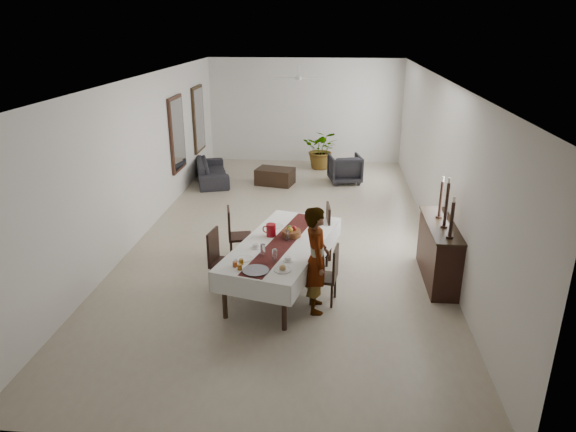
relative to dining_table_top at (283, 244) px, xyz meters
The scene contains 88 objects.
floor 2.57m from the dining_table_top, 93.42° to the left, with size 6.00×12.00×0.00m, color #B4A88F.
ceiling 3.44m from the dining_table_top, 93.42° to the left, with size 6.00×12.00×0.02m, color silver.
wall_back 8.48m from the dining_table_top, 90.99° to the left, with size 6.00×0.02×3.20m, color silver.
wall_front 3.66m from the dining_table_top, 92.35° to the right, with size 6.00×0.02×3.20m, color silver.
wall_left 4.06m from the dining_table_top, 142.20° to the left, with size 0.02×12.00×3.20m, color silver.
wall_right 3.84m from the dining_table_top, 40.53° to the left, with size 0.02×12.00×3.20m, color silver.
dining_table_top is the anchor object (origin of this frame).
table_leg_fl 1.38m from the dining_table_top, 125.67° to the right, with size 0.08×0.08×0.76m, color black.
table_leg_fr 1.38m from the dining_table_top, 83.46° to the right, with size 0.08×0.08×0.76m, color black.
table_leg_bl 1.38m from the dining_table_top, 96.54° to the left, with size 0.08×0.08×0.76m, color black.
table_leg_br 1.38m from the dining_table_top, 54.33° to the left, with size 0.08×0.08×0.76m, color black.
tablecloth_top 0.03m from the dining_table_top, ahead, with size 1.27×2.78×0.01m, color white.
tablecloth_drape_left 0.64m from the dining_table_top, 165.44° to the left, with size 0.01×2.78×0.32m, color silver.
tablecloth_drape_right 0.64m from the dining_table_top, 14.56° to the right, with size 0.01×2.78×0.32m, color silver.
tablecloth_drape_near 1.39m from the dining_table_top, 104.56° to the right, with size 1.27×0.01×0.32m, color silver.
tablecloth_drape_far 1.39m from the dining_table_top, 75.44° to the left, with size 1.27×0.01×0.32m, color silver.
table_runner 0.04m from the dining_table_top, ahead, with size 0.38×2.70×0.00m, color #5A1C19.
red_pitcher 0.35m from the dining_table_top, 134.47° to the left, with size 0.16×0.16×0.22m, color maroon.
pitcher_handle 0.42m from the dining_table_top, 141.32° to the left, with size 0.13×0.13×0.02m, color maroon.
wine_glass_near 0.73m from the dining_table_top, 94.10° to the right, with size 0.08×0.08×0.18m, color white.
wine_glass_mid 0.62m from the dining_table_top, 114.87° to the right, with size 0.08×0.08×0.18m, color silver.
wine_glass_far 0.15m from the dining_table_top, 30.44° to the left, with size 0.08×0.08×0.18m, color silver.
teacup_right 0.73m from the dining_table_top, 78.00° to the right, with size 0.10×0.10×0.06m, color white.
saucer_right 0.73m from the dining_table_top, 78.00° to the right, with size 0.16×0.16×0.01m, color white.
teacup_left 0.50m from the dining_table_top, 145.16° to the right, with size 0.10×0.10×0.06m, color silver.
saucer_left 0.50m from the dining_table_top, 145.16° to the right, with size 0.16×0.16×0.01m, color white.
plate_near_right 1.04m from the dining_table_top, 84.43° to the right, with size 0.26×0.26×0.02m, color silver.
bread_near_right 1.04m from the dining_table_top, 84.43° to the right, with size 0.10×0.10×0.10m, color tan.
plate_near_left 0.87m from the dining_table_top, 126.36° to the right, with size 0.26×0.26×0.02m, color white.
plate_far_left 0.69m from the dining_table_top, 105.63° to the left, with size 0.26×0.26×0.02m, color white.
serving_tray 1.13m from the dining_table_top, 104.56° to the right, with size 0.39×0.39×0.02m, color #3F4045.
jam_jar_a 1.19m from the dining_table_top, 116.08° to the right, with size 0.07×0.07×0.08m, color #8E5314.
jam_jar_b 1.16m from the dining_table_top, 121.98° to the right, with size 0.07×0.07×0.08m, color #9A4216.
jam_jar_c 1.04m from the dining_table_top, 120.92° to the right, with size 0.07×0.07×0.08m, color brown.
fruit_basket 0.29m from the dining_table_top, 64.13° to the left, with size 0.32×0.32×0.11m, color brown.
fruit_red 0.35m from the dining_table_top, 58.93° to the left, with size 0.10×0.10×0.10m, color maroon.
fruit_green 0.35m from the dining_table_top, 73.39° to the left, with size 0.09×0.09×0.09m, color #507D25.
fruit_yellow 0.28m from the dining_table_top, 61.40° to the left, with size 0.09×0.09×0.09m, color gold.
chair_right_near_seat 0.89m from the dining_table_top, 32.59° to the right, with size 0.41×0.41×0.05m, color black.
chair_right_near_leg_fl 1.19m from the dining_table_top, 37.27° to the right, with size 0.04×0.04×0.40m, color black.
chair_right_near_leg_fr 1.10m from the dining_table_top, 18.97° to the right, with size 0.04×0.04×0.40m, color black.
chair_right_near_leg_bl 0.96m from the dining_table_top, 49.20° to the right, with size 0.04×0.04×0.40m, color black.
chair_right_near_leg_br 0.84m from the dining_table_top, 24.51° to the right, with size 0.04×0.04×0.40m, color black.
chair_right_near_back 0.99m from the dining_table_top, 28.28° to the right, with size 0.41×0.04×0.52m, color black.
chair_right_far_seat 1.15m from the dining_table_top, 62.64° to the left, with size 0.48×0.48×0.05m, color black.
chair_right_far_leg_fl 1.22m from the dining_table_top, 48.36° to the left, with size 0.05×0.05×0.47m, color black.
chair_right_far_leg_fr 1.49m from the dining_table_top, 60.33° to the left, with size 0.05×0.05×0.47m, color black.
chair_right_far_leg_bl 1.01m from the dining_table_top, 66.43° to the left, with size 0.05×0.05×0.47m, color black.
chair_right_far_leg_br 1.32m from the dining_table_top, 75.61° to the left, with size 0.05×0.05×0.47m, color black.
chair_right_far_back 1.25m from the dining_table_top, 54.30° to the left, with size 0.48×0.04×0.60m, color black.
chair_left_near_seat 1.02m from the dining_table_top, behind, with size 0.43×0.43×0.05m, color black.
chair_left_near_leg_fl 1.24m from the dining_table_top, behind, with size 0.04×0.04×0.43m, color black.
chair_left_near_leg_fr 1.32m from the dining_table_top, 166.00° to the right, with size 0.04×0.04×0.43m, color black.
chair_left_near_leg_bl 0.94m from the dining_table_top, behind, with size 0.04×0.04×0.43m, color black.
chair_left_near_leg_br 1.04m from the dining_table_top, 156.80° to the right, with size 0.04×0.04×0.43m, color black.
chair_left_near_back 1.15m from the dining_table_top, behind, with size 0.43×0.04×0.55m, color black.
chair_left_far_seat 1.40m from the dining_table_top, 131.88° to the left, with size 0.43×0.43×0.05m, color black.
chair_left_far_leg_fl 1.69m from the dining_table_top, 134.44° to the left, with size 0.04×0.04×0.43m, color black.
chair_left_far_leg_fr 1.42m from the dining_table_top, 142.40° to the left, with size 0.04×0.04×0.43m, color black.
chair_left_far_leg_bl 1.55m from the dining_table_top, 122.39° to the left, with size 0.04×0.04×0.43m, color black.
chair_left_far_leg_br 1.26m from the dining_table_top, 128.22° to the left, with size 0.04×0.04×0.43m, color black.
chair_left_far_back 1.46m from the dining_table_top, 138.65° to the left, with size 0.43×0.04×0.55m, color black.
woman 0.90m from the dining_table_top, 49.71° to the right, with size 0.62×0.40×1.69m, color gray.
sideboard_body 2.70m from the dining_table_top, 10.70° to the left, with size 0.45×1.68×1.01m, color black.
sideboard_top 2.69m from the dining_table_top, 10.70° to the left, with size 0.49×1.74×0.03m, color black.
candlestick_near_base 2.65m from the dining_table_top, ahead, with size 0.11×0.11×0.03m, color black.
candlestick_near_shaft 2.70m from the dining_table_top, ahead, with size 0.06×0.06×0.56m, color black.
candlestick_near_candle 2.78m from the dining_table_top, ahead, with size 0.04×0.04×0.09m, color silver.
candlestick_mid_base 2.67m from the dining_table_top, ahead, with size 0.11×0.11×0.03m, color black.
candlestick_mid_shaft 2.73m from the dining_table_top, ahead, with size 0.06×0.06×0.73m, color black.
candlestick_mid_candle 2.86m from the dining_table_top, ahead, with size 0.04×0.04×0.09m, color silver.
candlestick_far_base 2.76m from the dining_table_top, 16.44° to the left, with size 0.11×0.11×0.03m, color black.
candlestick_far_shaft 2.81m from the dining_table_top, 16.44° to the left, with size 0.06×0.06×0.62m, color black.
candlestick_far_candle 2.91m from the dining_table_top, 16.44° to the left, with size 0.04×0.04×0.09m, color beige.
sofa 6.51m from the dining_table_top, 113.59° to the left, with size 2.03×0.79×0.59m, color #27252A.
armchair 6.28m from the dining_table_top, 79.79° to the left, with size 0.84×0.86×0.79m, color #262429.
coffee_table 5.91m from the dining_table_top, 97.81° to the left, with size 0.99×0.66×0.44m, color black.
potted_plant 7.60m from the dining_table_top, 86.74° to the left, with size 1.08×0.93×1.19m, color #2A5120.
mirror_frame_near 5.64m from the dining_table_top, 123.79° to the left, with size 0.06×1.05×1.85m, color black.
mirror_glass_near 5.62m from the dining_table_top, 123.49° to the left, with size 0.01×0.90×1.70m, color silver.
mirror_frame_far 7.47m from the dining_table_top, 114.74° to the left, with size 0.06×1.05×1.85m, color black.
mirror_glass_far 7.45m from the dining_table_top, 114.49° to the left, with size 0.01×0.90×1.70m, color silver.
fan_rod 5.92m from the dining_table_top, 91.54° to the left, with size 0.04×0.04×0.20m, color silver.
fan_hub 5.84m from the dining_table_top, 91.54° to the left, with size 0.16×0.16×0.08m, color silver.
fan_blade_n 6.17m from the dining_table_top, 91.44° to the left, with size 0.10×0.55×0.01m, color white.
fan_blade_s 5.52m from the dining_table_top, 91.64° to the left, with size 0.10×0.55×0.01m, color beige.
fan_blade_e 5.84m from the dining_table_top, 87.85° to the left, with size 0.55×0.10×0.01m, color white.
fan_blade_w 5.86m from the dining_table_top, 95.21° to the left, with size 0.55×0.10×0.01m, color silver.
Camera 1 is at (0.93, -10.13, 4.20)m, focal length 32.00 mm.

